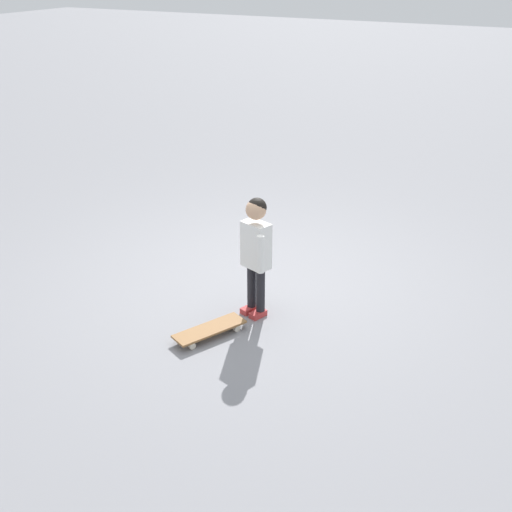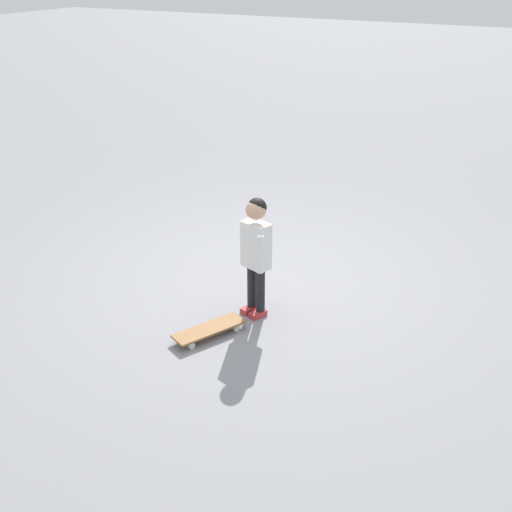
{
  "view_description": "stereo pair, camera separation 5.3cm",
  "coord_description": "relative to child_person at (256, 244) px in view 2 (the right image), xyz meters",
  "views": [
    {
      "loc": [
        2.53,
        -4.81,
        2.85
      ],
      "look_at": [
        0.3,
        -0.51,
        0.55
      ],
      "focal_mm": 45.19,
      "sensor_mm": 36.0,
      "label": 1
    },
    {
      "loc": [
        2.58,
        -4.79,
        2.85
      ],
      "look_at": [
        0.3,
        -0.51,
        0.55
      ],
      "focal_mm": 45.19,
      "sensor_mm": 36.0,
      "label": 2
    }
  ],
  "objects": [
    {
      "name": "skateboard",
      "position": [
        -0.17,
        -0.5,
        -0.6
      ],
      "size": [
        0.44,
        0.64,
        0.07
      ],
      "color": "olive",
      "rests_on": "ground"
    },
    {
      "name": "child_person",
      "position": [
        0.0,
        0.0,
        0.0
      ],
      "size": [
        0.3,
        0.31,
        1.06
      ],
      "color": "black",
      "rests_on": "ground"
    },
    {
      "name": "ground_plane",
      "position": [
        -0.3,
        0.51,
        -0.66
      ],
      "size": [
        50.0,
        50.0,
        0.0
      ],
      "primitive_type": "plane",
      "color": "gray"
    }
  ]
}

